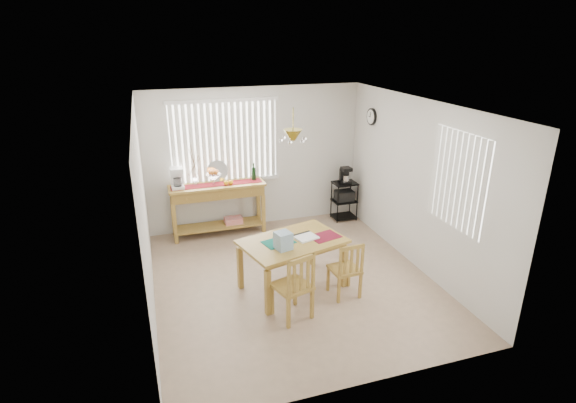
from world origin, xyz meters
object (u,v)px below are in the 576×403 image
object	(u,v)px
wire_cart	(344,197)
chair_right	(346,270)
sideboard	(218,197)
chair_left	(294,287)
cart_items	(345,175)
dining_table	(293,246)

from	to	relation	value
wire_cart	chair_right	distance (m)	2.80
sideboard	chair_left	world-z (taller)	sideboard
cart_items	chair_right	size ratio (longest dim) A/B	0.37
chair_left	chair_right	xyz separation A→B (m)	(0.85, 0.27, -0.05)
cart_items	chair_left	world-z (taller)	cart_items
cart_items	chair_right	distance (m)	2.85
chair_left	chair_right	world-z (taller)	chair_left
chair_right	sideboard	bearing A→B (deg)	116.79
sideboard	chair_left	distance (m)	2.94
cart_items	chair_left	size ratio (longest dim) A/B	0.33
dining_table	chair_right	bearing A→B (deg)	-35.09
sideboard	chair_right	distance (m)	2.95
dining_table	chair_left	bearing A→B (deg)	-106.84
sideboard	dining_table	size ratio (longest dim) A/B	1.06
cart_items	dining_table	bearing A→B (deg)	-129.72
chair_left	sideboard	bearing A→B (deg)	99.26
dining_table	sideboard	bearing A→B (deg)	107.60
wire_cart	dining_table	xyz separation A→B (m)	(-1.77, -2.12, 0.21)
sideboard	wire_cart	distance (m)	2.47
wire_cart	cart_items	bearing A→B (deg)	90.00
chair_left	chair_right	distance (m)	0.89
dining_table	chair_left	distance (m)	0.78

